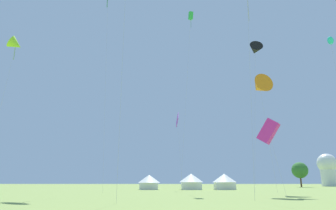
{
  "coord_description": "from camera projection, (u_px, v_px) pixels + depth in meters",
  "views": [
    {
      "loc": [
        -0.01,
        -2.66,
        1.59
      ],
      "look_at": [
        0.0,
        32.0,
        10.35
      ],
      "focal_mm": 32.4,
      "sensor_mm": 36.0,
      "label": 1
    }
  ],
  "objects": [
    {
      "name": "kite_lime_delta",
      "position": [
        16.0,
        44.0,
        44.86
      ],
      "size": [
        2.86,
        3.34,
        22.53
      ],
      "color": "#99DB2D",
      "rests_on": "ground"
    },
    {
      "name": "kite_black_delta",
      "position": [
        255.0,
        50.0,
        46.75
      ],
      "size": [
        3.12,
        3.1,
        22.62
      ],
      "color": "black",
      "rests_on": "ground"
    },
    {
      "name": "kite_cyan_parafoil",
      "position": [
        330.0,
        41.0,
        35.19
      ],
      "size": [
        1.71,
        3.38,
        17.88
      ],
      "color": "#1EB7CC",
      "rests_on": "ground"
    },
    {
      "name": "kite_orange_delta",
      "position": [
        260.0,
        86.0,
        46.29
      ],
      "size": [
        3.64,
        3.71,
        17.42
      ],
      "color": "orange",
      "rests_on": "ground"
    },
    {
      "name": "kite_purple_diamond",
      "position": [
        177.0,
        120.0,
        58.79
      ],
      "size": [
        1.06,
        3.98,
        14.73
      ],
      "color": "purple",
      "rests_on": "ground"
    },
    {
      "name": "kite_magenta_box",
      "position": [
        268.0,
        131.0,
        33.87
      ],
      "size": [
        2.83,
        2.41,
        8.48
      ],
      "color": "#E02DA3",
      "rests_on": "ground"
    },
    {
      "name": "kite_green_box",
      "position": [
        191.0,
        17.0,
        55.63
      ],
      "size": [
        2.71,
        1.51,
        31.94
      ],
      "color": "green",
      "rests_on": "ground"
    },
    {
      "name": "festival_tent_right",
      "position": [
        149.0,
        181.0,
        60.86
      ],
      "size": [
        4.45,
        4.45,
        2.89
      ],
      "color": "white",
      "rests_on": "ground"
    },
    {
      "name": "festival_tent_left",
      "position": [
        191.0,
        181.0,
        60.89
      ],
      "size": [
        4.83,
        4.83,
        3.14
      ],
      "color": "white",
      "rests_on": "ground"
    },
    {
      "name": "festival_tent_center",
      "position": [
        224.0,
        181.0,
        60.89
      ],
      "size": [
        4.78,
        4.78,
        3.11
      ],
      "color": "white",
      "rests_on": "ground"
    },
    {
      "name": "observatory_dome",
      "position": [
        327.0,
        168.0,
        102.23
      ],
      "size": [
        6.4,
        6.4,
        10.8
      ],
      "color": "white",
      "rests_on": "ground"
    },
    {
      "name": "tree_distant_left",
      "position": [
        300.0,
        170.0,
        87.47
      ],
      "size": [
        4.56,
        4.56,
        7.02
      ],
      "color": "brown",
      "rests_on": "ground"
    }
  ]
}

